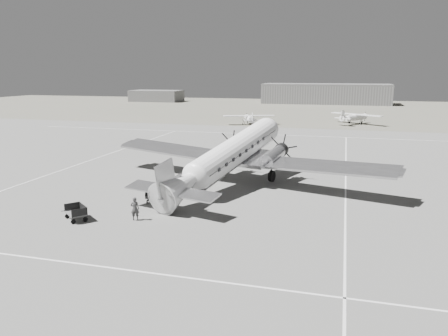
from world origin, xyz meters
TOP-DOWN VIEW (x-y plane):
  - ground at (0.00, 0.00)m, footprint 260.00×260.00m
  - taxi_line_near at (0.00, -14.00)m, footprint 60.00×0.15m
  - taxi_line_right at (12.00, 0.00)m, footprint 0.15×80.00m
  - taxi_line_left at (-18.00, 10.00)m, footprint 0.15×60.00m
  - taxi_line_horizon at (0.00, 40.00)m, footprint 90.00×0.15m
  - grass_infield at (0.00, 95.00)m, footprint 260.00×90.00m
  - hangar_main at (5.00, 120.00)m, footprint 42.00×14.00m
  - shed_secondary at (-55.00, 115.00)m, footprint 18.00×10.00m
  - dc3_airliner at (1.49, 4.59)m, footprint 34.23×27.93m
  - light_plane_left at (-6.99, 52.73)m, footprint 12.94×11.78m
  - light_plane_right at (13.64, 59.75)m, footprint 14.82×14.22m
  - baggage_cart_near at (-3.20, -1.88)m, footprint 1.83×1.52m
  - baggage_cart_far at (-6.84, -7.55)m, footprint 2.36×2.28m
  - ground_crew at (-2.70, -6.43)m, footprint 0.71×0.55m
  - ramp_agent at (-3.13, -1.64)m, footprint 0.66×0.82m
  - passenger at (-2.59, 0.28)m, footprint 0.54×0.77m

SIDE VIEW (x-z plane):
  - ground at x=0.00m, z-range 0.00..0.00m
  - grass_infield at x=0.00m, z-range 0.00..0.01m
  - taxi_line_near at x=0.00m, z-range 0.00..0.01m
  - taxi_line_right at x=12.00m, z-range 0.00..0.01m
  - taxi_line_left at x=-18.00m, z-range 0.00..0.01m
  - taxi_line_horizon at x=0.00m, z-range 0.00..0.01m
  - baggage_cart_near at x=-3.20m, z-range 0.00..0.89m
  - baggage_cart_far at x=-6.84m, z-range 0.00..1.09m
  - passenger at x=-2.59m, z-range 0.00..1.48m
  - ramp_agent at x=-3.13m, z-range 0.00..1.58m
  - ground_crew at x=-2.70m, z-range 0.00..1.73m
  - light_plane_left at x=-6.99m, z-range 0.00..2.20m
  - light_plane_right at x=13.64m, z-range 0.00..2.40m
  - shed_secondary at x=-55.00m, z-range 0.00..4.00m
  - dc3_airliner at x=1.49m, z-range 0.00..5.67m
  - hangar_main at x=5.00m, z-range 0.00..6.60m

